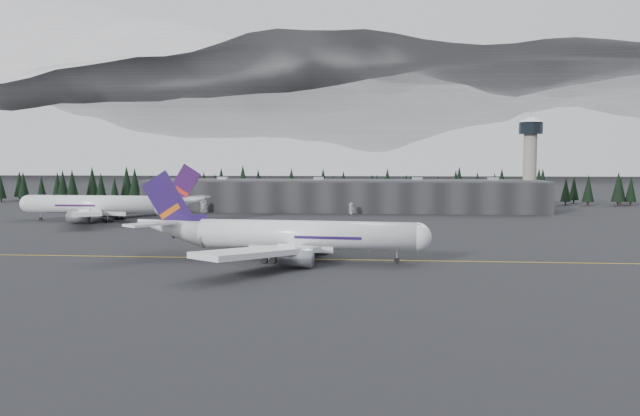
# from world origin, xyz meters

# --- Properties ---
(ground) EXTENTS (1400.00, 1400.00, 0.00)m
(ground) POSITION_xyz_m (0.00, 0.00, 0.00)
(ground) COLOR black
(ground) RESTS_ON ground
(taxiline) EXTENTS (400.00, 0.40, 0.02)m
(taxiline) POSITION_xyz_m (0.00, -2.00, 0.01)
(taxiline) COLOR gold
(taxiline) RESTS_ON ground
(terminal) EXTENTS (160.00, 30.00, 12.60)m
(terminal) POSITION_xyz_m (0.00, 125.00, 6.30)
(terminal) COLOR black
(terminal) RESTS_ON ground
(control_tower) EXTENTS (10.00, 10.00, 37.70)m
(control_tower) POSITION_xyz_m (75.00, 128.00, 23.41)
(control_tower) COLOR gray
(control_tower) RESTS_ON ground
(treeline) EXTENTS (360.00, 20.00, 15.00)m
(treeline) POSITION_xyz_m (0.00, 162.00, 7.50)
(treeline) COLOR black
(treeline) RESTS_ON ground
(mountain_ridge) EXTENTS (4400.00, 900.00, 420.00)m
(mountain_ridge) POSITION_xyz_m (0.00, 1000.00, 0.00)
(mountain_ridge) COLOR white
(mountain_ridge) RESTS_ON ground
(jet_main) EXTENTS (62.50, 57.51, 18.38)m
(jet_main) POSITION_xyz_m (-6.13, -3.28, 5.18)
(jet_main) COLOR silver
(jet_main) RESTS_ON ground
(jet_parked) EXTENTS (66.10, 60.94, 19.43)m
(jet_parked) POSITION_xyz_m (-75.92, 72.83, 5.48)
(jet_parked) COLOR silver
(jet_parked) RESTS_ON ground
(gse_vehicle_a) EXTENTS (4.37, 5.69, 1.44)m
(gse_vehicle_a) POSITION_xyz_m (-53.37, 107.23, 0.72)
(gse_vehicle_a) COLOR silver
(gse_vehicle_a) RESTS_ON ground
(gse_vehicle_b) EXTENTS (4.81, 4.23, 1.57)m
(gse_vehicle_b) POSITION_xyz_m (4.30, 105.87, 0.79)
(gse_vehicle_b) COLOR silver
(gse_vehicle_b) RESTS_ON ground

